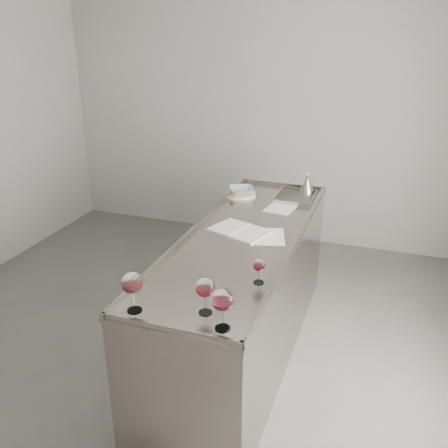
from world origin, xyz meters
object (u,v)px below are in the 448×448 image
(wine_glass_middle, at_px, (205,288))
(wine_glass_small, at_px, (259,266))
(counter, at_px, (242,296))
(wine_glass_left, at_px, (132,284))
(ceramic_bowl, at_px, (241,190))
(wine_funnel, at_px, (307,186))
(wine_glass_right, at_px, (223,301))
(notebook, at_px, (240,230))

(wine_glass_middle, relative_size, wine_glass_small, 1.34)
(counter, distance_m, wine_glass_left, 1.27)
(wine_glass_middle, bearing_deg, wine_glass_left, -163.94)
(counter, relative_size, ceramic_bowl, 11.69)
(wine_glass_left, height_order, wine_glass_small, wine_glass_left)
(wine_glass_small, relative_size, ceramic_bowl, 0.74)
(wine_glass_middle, distance_m, wine_glass_small, 0.43)
(wine_glass_small, relative_size, wine_funnel, 0.75)
(counter, bearing_deg, wine_funnel, 77.54)
(counter, bearing_deg, ceramic_bowl, 108.38)
(counter, xyz_separation_m, wine_glass_middle, (0.10, -0.98, 0.61))
(wine_glass_right, bearing_deg, wine_glass_middle, 141.79)
(wine_glass_middle, height_order, wine_funnel, wine_glass_middle)
(ceramic_bowl, relative_size, wine_funnel, 1.02)
(wine_glass_right, height_order, notebook, wine_glass_right)
(wine_glass_small, bearing_deg, wine_glass_left, -136.70)
(counter, relative_size, wine_glass_middle, 11.86)
(wine_glass_right, relative_size, wine_glass_small, 1.44)
(wine_glass_left, height_order, wine_glass_right, wine_glass_left)
(notebook, xyz_separation_m, ceramic_bowl, (-0.22, 0.74, 0.04))
(wine_glass_left, distance_m, wine_glass_middle, 0.37)
(wine_glass_right, bearing_deg, wine_glass_left, -180.00)
(wine_glass_left, bearing_deg, ceramic_bowl, 90.72)
(notebook, bearing_deg, counter, -39.27)
(wine_glass_middle, height_order, notebook, wine_glass_middle)
(notebook, bearing_deg, wine_funnel, 93.38)
(counter, distance_m, wine_glass_middle, 1.16)
(wine_glass_small, xyz_separation_m, wine_funnel, (-0.04, 1.66, -0.05))
(wine_glass_small, height_order, ceramic_bowl, wine_glass_small)
(wine_glass_small, height_order, notebook, wine_glass_small)
(counter, distance_m, notebook, 0.48)
(notebook, height_order, ceramic_bowl, ceramic_bowl)
(wine_glass_small, height_order, wine_funnel, wine_funnel)
(ceramic_bowl, bearing_deg, wine_glass_left, -89.28)
(ceramic_bowl, height_order, wine_funnel, wine_funnel)
(wine_glass_middle, distance_m, notebook, 1.09)
(ceramic_bowl, bearing_deg, wine_funnel, 25.78)
(notebook, height_order, wine_funnel, wine_funnel)
(ceramic_bowl, bearing_deg, wine_glass_small, -68.74)
(counter, xyz_separation_m, notebook, (-0.05, 0.09, 0.47))
(counter, height_order, wine_glass_left, wine_glass_left)
(counter, distance_m, wine_funnel, 1.22)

